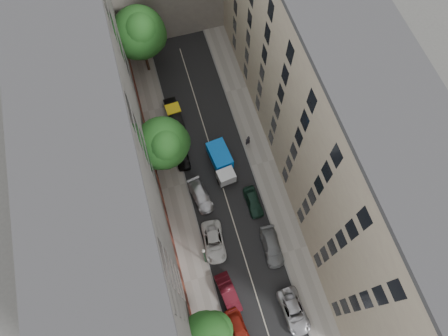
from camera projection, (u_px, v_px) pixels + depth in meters
name	position (u px, v px, depth m)	size (l,w,h in m)	color
ground	(219.00, 175.00, 47.63)	(120.00, 120.00, 0.00)	#4C4C49
road_surface	(219.00, 175.00, 47.62)	(8.00, 44.00, 0.02)	black
sidewalk_left	(174.00, 187.00, 46.94)	(3.00, 44.00, 0.15)	gray
sidewalk_right	(263.00, 163.00, 48.18)	(3.00, 44.00, 0.15)	gray
building_left	(105.00, 164.00, 37.24)	(8.00, 44.00, 20.00)	#494744
building_right	(324.00, 108.00, 39.72)	(8.00, 44.00, 20.00)	#B1A58A
tarp_truck	(221.00, 162.00, 46.84)	(2.63, 5.45, 2.42)	black
car_left_0	(238.00, 329.00, 40.07)	(1.68, 4.18, 1.42)	maroon
car_left_1	(228.00, 293.00, 41.47)	(1.51, 4.32, 1.42)	#4F0F19
car_left_2	(214.00, 242.00, 43.67)	(2.24, 4.85, 1.35)	silver
car_left_3	(201.00, 196.00, 45.87)	(1.81, 4.45, 1.29)	silver
car_left_4	(182.00, 155.00, 47.93)	(1.57, 3.90, 1.33)	black
car_left_5	(174.00, 113.00, 50.21)	(1.57, 4.51, 1.49)	black
car_right_0	(294.00, 311.00, 40.77)	(2.24, 4.87, 1.35)	#B5B5BA
car_right_1	(272.00, 247.00, 43.47)	(1.86, 4.57, 1.33)	slate
car_right_2	(253.00, 202.00, 45.56)	(1.56, 3.87, 1.32)	#152F23
tree_mid	(164.00, 144.00, 42.57)	(5.93, 5.75, 8.94)	#382619
tree_far	(140.00, 34.00, 47.54)	(6.46, 6.36, 10.20)	#382619
lamp_post	(204.00, 255.00, 40.14)	(0.36, 0.36, 5.55)	#164F2B
pedestrian	(248.00, 140.00, 48.29)	(0.68, 0.44, 1.85)	black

